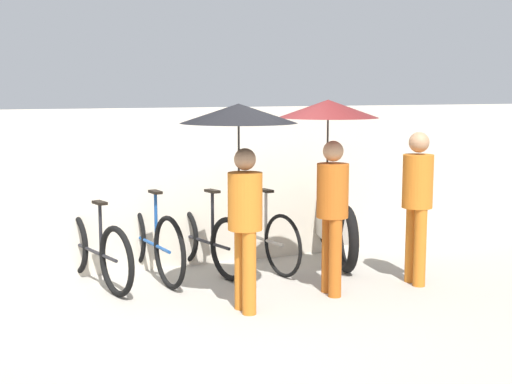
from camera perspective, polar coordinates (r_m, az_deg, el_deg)
name	(u,v)px	position (r m, az deg, el deg)	size (l,w,h in m)	color
ground_plane	(236,320)	(6.53, -1.58, -10.23)	(30.00, 30.00, 0.00)	#9E998E
back_wall	(168,189)	(8.29, -7.09, 0.28)	(11.15, 0.12, 1.85)	beige
parked_bicycle_0	(93,250)	(7.77, -12.88, -4.55)	(0.58, 1.77, 1.02)	black
parked_bicycle_1	(150,241)	(7.97, -8.51, -3.91)	(0.44, 1.85, 1.07)	black
parked_bicycle_2	(204,240)	(8.14, -4.18, -3.82)	(0.56, 1.66, 1.09)	black
parked_bicycle_3	(257,235)	(8.31, 0.07, -3.49)	(0.46, 1.74, 1.01)	black
pedestrian_leading	(241,144)	(6.56, -1.25, 3.84)	(1.09, 1.09, 1.94)	#C66B1E
pedestrian_center	(329,141)	(7.16, 5.90, 4.10)	(1.02, 1.02, 1.96)	#B25619
pedestrian_trailing	(417,196)	(7.68, 12.78, -0.35)	(0.32, 0.32, 1.62)	#C66B1E
motorcycle	(332,225)	(8.74, 6.10, -2.63)	(0.77, 2.00, 0.95)	black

